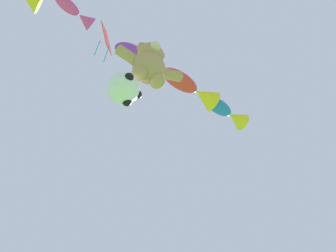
% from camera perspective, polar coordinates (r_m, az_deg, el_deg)
% --- Properties ---
extents(teddy_bear_kite, '(2.29, 1.01, 2.33)m').
position_cam_1_polar(teddy_bear_kite, '(11.93, -2.80, 9.43)').
color(teddy_bear_kite, tan).
extents(soccer_ball_kite, '(1.02, 1.01, 0.94)m').
position_cam_1_polar(soccer_ball_kite, '(10.50, -6.78, 5.66)').
color(soccer_ball_kite, white).
extents(fish_kite_cobalt, '(2.01, 0.97, 0.73)m').
position_cam_1_polar(fish_kite_cobalt, '(15.20, 9.06, 2.04)').
color(fish_kite_cobalt, blue).
extents(fish_kite_crimson, '(2.49, 1.12, 0.84)m').
position_cam_1_polar(fish_kite_crimson, '(14.42, 3.76, 5.71)').
color(fish_kite_crimson, red).
extents(fish_kite_violet, '(1.80, 0.82, 0.75)m').
position_cam_1_polar(fish_kite_violet, '(14.30, -4.19, 10.72)').
color(fish_kite_violet, purple).
extents(fish_kite_magenta, '(1.57, 0.88, 0.54)m').
position_cam_1_polar(fish_kite_magenta, '(14.09, -13.81, 16.43)').
color(fish_kite_magenta, '#E53F9E').
extents(diamond_kite, '(0.92, 1.20, 2.61)m').
position_cam_1_polar(diamond_kite, '(14.94, -9.41, 12.90)').
color(diamond_kite, red).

